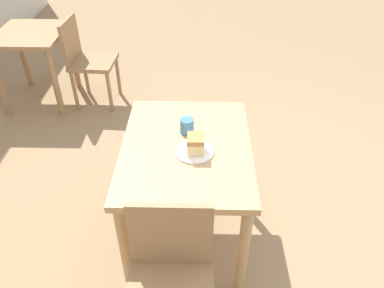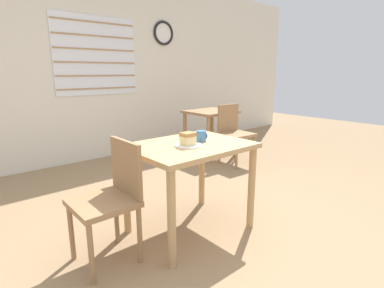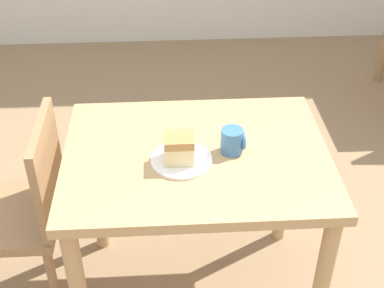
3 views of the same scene
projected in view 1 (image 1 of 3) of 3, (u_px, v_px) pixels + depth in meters
ground_plane at (243, 232)px, 2.57m from camera, size 14.00×14.00×0.00m
dining_table_near at (186, 162)px, 2.18m from camera, size 0.95×0.73×0.76m
dining_table_far at (32, 47)px, 3.63m from camera, size 0.71×0.64×0.74m
chair_near_window at (170, 282)px, 1.73m from camera, size 0.41×0.41×0.87m
chair_far_corner at (86, 58)px, 3.66m from camera, size 0.44×0.44×0.87m
plate at (194, 151)px, 2.05m from camera, size 0.22×0.22×0.01m
cake_slice at (196, 144)px, 2.01m from camera, size 0.10×0.09×0.10m
coffee_mug at (187, 126)px, 2.18m from camera, size 0.09×0.08×0.09m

